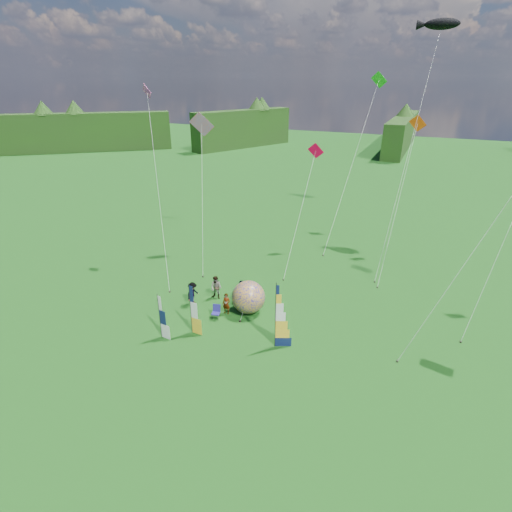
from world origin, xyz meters
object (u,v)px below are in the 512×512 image
at_px(side_banner_far, 160,317).
at_px(camp_chair, 216,312).
at_px(bol_inflatable, 248,297).
at_px(kite_whale, 411,140).
at_px(feather_banner_main, 275,317).
at_px(spectator_d, 241,291).
at_px(side_banner_left, 191,309).
at_px(spectator_b, 216,288).
at_px(spectator_c, 193,294).
at_px(spectator_a, 226,304).

distance_m(side_banner_far, camp_chair, 4.19).
bearing_deg(camp_chair, side_banner_far, -136.03).
height_order(bol_inflatable, kite_whale, kite_whale).
bearing_deg(kite_whale, side_banner_far, -113.45).
height_order(feather_banner_main, spectator_d, feather_banner_main).
bearing_deg(bol_inflatable, camp_chair, -134.23).
distance_m(side_banner_left, kite_whale, 23.53).
xyz_separation_m(spectator_b, spectator_c, (-1.18, -1.50, -0.02)).
height_order(feather_banner_main, kite_whale, kite_whale).
height_order(side_banner_left, spectator_b, side_banner_left).
distance_m(side_banner_left, spectator_c, 3.80).
relative_size(spectator_c, kite_whale, 0.08).
height_order(bol_inflatable, spectator_a, bol_inflatable).
bearing_deg(bol_inflatable, feather_banner_main, -42.92).
relative_size(spectator_a, spectator_b, 0.86).
distance_m(bol_inflatable, kite_whale, 19.66).
distance_m(spectator_a, kite_whale, 21.13).
bearing_deg(spectator_b, spectator_c, -127.36).
relative_size(bol_inflatable, spectator_b, 1.30).
height_order(side_banner_far, spectator_a, side_banner_far).
xyz_separation_m(side_banner_left, side_banner_far, (-1.58, -1.26, -0.23)).
distance_m(spectator_d, kite_whale, 19.56).
distance_m(feather_banner_main, kite_whale, 20.57).
distance_m(side_banner_left, spectator_b, 4.80).
relative_size(bol_inflatable, spectator_d, 1.35).
xyz_separation_m(side_banner_far, bol_inflatable, (3.97, 5.18, -0.36)).
bearing_deg(spectator_a, spectator_b, 134.23).
height_order(spectator_c, camp_chair, spectator_c).
bearing_deg(spectator_b, feather_banner_main, -29.94).
distance_m(camp_chair, kite_whale, 22.13).
relative_size(feather_banner_main, side_banner_far, 1.41).
distance_m(side_banner_left, spectator_d, 5.23).
relative_size(side_banner_far, spectator_c, 1.72).
bearing_deg(spectator_d, spectator_b, 50.91).
bearing_deg(side_banner_far, bol_inflatable, 58.27).
height_order(spectator_a, spectator_b, spectator_b).
xyz_separation_m(feather_banner_main, spectator_b, (-6.39, 3.81, -1.29)).
xyz_separation_m(feather_banner_main, spectator_c, (-7.57, 2.31, -1.31)).
relative_size(side_banner_left, spectator_c, 1.96).
relative_size(side_banner_far, bol_inflatable, 1.29).
distance_m(spectator_b, spectator_d, 2.01).
xyz_separation_m(spectator_b, kite_whale, (11.64, 14.11, 9.93)).
bearing_deg(camp_chair, spectator_d, 64.91).
height_order(spectator_b, spectator_c, spectator_b).
distance_m(bol_inflatable, spectator_b, 3.20).
bearing_deg(camp_chair, spectator_a, 54.91).
bearing_deg(side_banner_left, side_banner_far, -138.12).
bearing_deg(camp_chair, spectator_b, 105.46).
distance_m(feather_banner_main, side_banner_left, 5.75).
bearing_deg(side_banner_far, kite_whale, 63.75).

